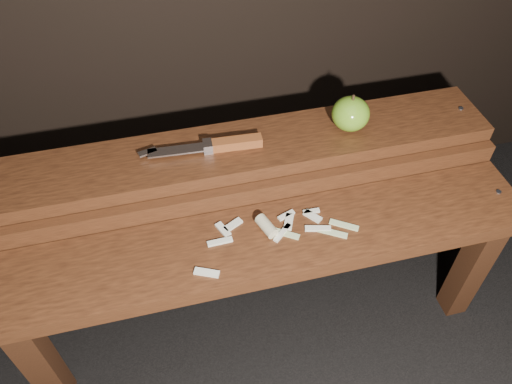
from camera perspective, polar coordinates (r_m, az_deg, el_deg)
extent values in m
plane|color=black|center=(1.46, 0.58, -13.86)|extent=(60.00, 60.00, 0.00)
cube|color=#33190C|center=(1.28, -23.36, -17.47)|extent=(0.06, 0.06, 0.38)
cube|color=#33190C|center=(1.43, 23.37, -7.89)|extent=(0.06, 0.06, 0.38)
cube|color=#432110|center=(1.10, 1.38, -5.86)|extent=(1.20, 0.20, 0.04)
cylinder|color=slate|center=(1.30, 25.99, 0.01)|extent=(0.01, 0.01, 0.00)
cube|color=#33190C|center=(1.42, -23.31, -5.90)|extent=(0.06, 0.06, 0.46)
cube|color=#33190C|center=(1.55, 18.44, 1.61)|extent=(0.06, 0.06, 0.46)
cube|color=#432110|center=(1.14, -0.06, -0.17)|extent=(1.20, 0.02, 0.05)
cube|color=#432110|center=(1.18, -1.28, 4.77)|extent=(1.20, 0.18, 0.04)
cylinder|color=slate|center=(1.38, 22.37, 8.82)|extent=(0.01, 0.01, 0.00)
ellipsoid|color=#679A1F|center=(1.21, 10.76, 8.77)|extent=(0.09, 0.09, 0.08)
cylinder|color=#382314|center=(1.19, 11.07, 10.55)|extent=(0.01, 0.01, 0.01)
cube|color=brown|center=(1.16, -2.17, 5.62)|extent=(0.12, 0.03, 0.02)
cube|color=silver|center=(1.15, -5.54, 5.19)|extent=(0.02, 0.03, 0.03)
cube|color=silver|center=(1.15, -9.18, 4.71)|extent=(0.13, 0.04, 0.00)
cube|color=silver|center=(1.16, -12.30, 4.48)|extent=(0.04, 0.03, 0.00)
cube|color=beige|center=(1.11, 3.76, -3.41)|extent=(0.03, 0.05, 0.01)
cube|color=beige|center=(1.12, 6.49, -2.76)|extent=(0.04, 0.04, 0.01)
cube|color=beige|center=(1.10, -2.64, -3.77)|extent=(0.05, 0.03, 0.01)
cube|color=beige|center=(1.13, 6.33, -2.22)|extent=(0.04, 0.01, 0.01)
cube|color=beige|center=(1.12, 3.48, -2.68)|extent=(0.04, 0.03, 0.01)
cube|color=beige|center=(1.03, -5.66, -9.15)|extent=(0.05, 0.04, 0.01)
cube|color=beige|center=(1.09, 3.03, -4.66)|extent=(0.05, 0.05, 0.01)
cube|color=beige|center=(1.10, -3.80, -4.30)|extent=(0.03, 0.04, 0.01)
cube|color=beige|center=(1.07, -4.14, -5.68)|extent=(0.06, 0.01, 0.01)
cube|color=beige|center=(1.10, 7.09, -4.16)|extent=(0.06, 0.03, 0.01)
cylinder|color=#C9BB8C|center=(1.09, 1.21, -3.92)|extent=(0.04, 0.06, 0.03)
cube|color=#BCC988|center=(1.09, 3.32, -4.74)|extent=(0.06, 0.05, 0.00)
cube|color=#BCC988|center=(1.12, 10.02, -3.74)|extent=(0.06, 0.05, 0.00)
cube|color=#BCC988|center=(1.10, 8.76, -4.61)|extent=(0.06, 0.05, 0.00)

